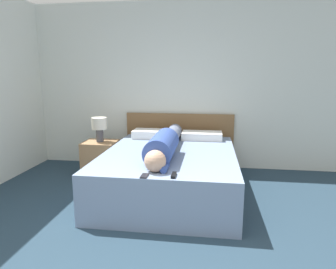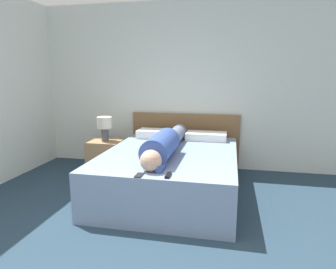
{
  "view_description": "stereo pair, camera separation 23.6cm",
  "coord_description": "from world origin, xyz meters",
  "views": [
    {
      "loc": [
        0.63,
        -1.37,
        1.49
      ],
      "look_at": [
        0.15,
        2.05,
        0.79
      ],
      "focal_mm": 32.0,
      "sensor_mm": 36.0,
      "label": 1
    },
    {
      "loc": [
        0.87,
        -1.33,
        1.49
      ],
      "look_at": [
        0.15,
        2.05,
        0.79
      ],
      "focal_mm": 32.0,
      "sensor_mm": 36.0,
      "label": 2
    }
  ],
  "objects": [
    {
      "name": "tv_remote",
      "position": [
        0.31,
        1.3,
        0.55
      ],
      "size": [
        0.04,
        0.15,
        0.02
      ],
      "color": "black",
      "rests_on": "bed"
    },
    {
      "name": "person_lying",
      "position": [
        0.11,
        2.07,
        0.67
      ],
      "size": [
        0.3,
        1.81,
        0.3
      ],
      "color": "tan",
      "rests_on": "bed"
    },
    {
      "name": "headboard",
      "position": [
        0.15,
        3.36,
        0.44
      ],
      "size": [
        1.73,
        0.04,
        0.87
      ],
      "color": "brown",
      "rests_on": "ground_plane"
    },
    {
      "name": "pillow_second",
      "position": [
        0.52,
        3.01,
        0.6
      ],
      "size": [
        0.59,
        0.33,
        0.11
      ],
      "color": "white",
      "rests_on": "bed"
    },
    {
      "name": "bed",
      "position": [
        0.15,
        2.2,
        0.27
      ],
      "size": [
        1.61,
        2.03,
        0.54
      ],
      "color": "#7589A8",
      "rests_on": "ground_plane"
    },
    {
      "name": "wall_back",
      "position": [
        0.0,
        3.43,
        1.3
      ],
      "size": [
        5.61,
        0.06,
        2.6
      ],
      "color": "silver",
      "rests_on": "ground_plane"
    },
    {
      "name": "nightstand",
      "position": [
        -0.99,
        2.81,
        0.25
      ],
      "size": [
        0.49,
        0.43,
        0.5
      ],
      "color": "#A37A51",
      "rests_on": "ground_plane"
    },
    {
      "name": "pillow_near_headboard",
      "position": [
        -0.2,
        3.01,
        0.6
      ],
      "size": [
        0.62,
        0.33,
        0.12
      ],
      "color": "white",
      "rests_on": "bed"
    },
    {
      "name": "table_lamp",
      "position": [
        -0.99,
        2.81,
        0.74
      ],
      "size": [
        0.22,
        0.22,
        0.36
      ],
      "color": "#4C4C51",
      "rests_on": "nightstand"
    },
    {
      "name": "cell_phone",
      "position": [
        0.04,
        1.26,
        0.55
      ],
      "size": [
        0.06,
        0.13,
        0.01
      ],
      "color": "black",
      "rests_on": "bed"
    }
  ]
}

